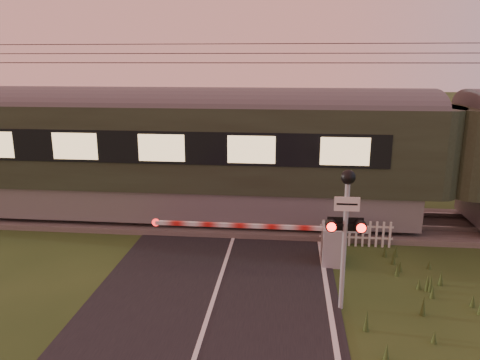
# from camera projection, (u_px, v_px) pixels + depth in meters

# --- Properties ---
(ground) EXTENTS (160.00, 160.00, 0.00)m
(ground) POSITION_uv_depth(u_px,v_px,m) (208.00, 318.00, 10.43)
(ground) COLOR #223815
(ground) RESTS_ON ground
(road) EXTENTS (6.00, 140.00, 0.03)m
(road) POSITION_uv_depth(u_px,v_px,m) (206.00, 323.00, 10.20)
(road) COLOR black
(road) RESTS_ON ground
(track_bed) EXTENTS (140.00, 3.40, 0.39)m
(track_bed) POSITION_uv_depth(u_px,v_px,m) (239.00, 220.00, 16.67)
(track_bed) COLOR #47423D
(track_bed) RESTS_ON ground
(overhead_wires) EXTENTS (120.00, 0.62, 0.62)m
(overhead_wires) POSITION_uv_depth(u_px,v_px,m) (239.00, 56.00, 15.27)
(overhead_wires) COLOR black
(overhead_wires) RESTS_ON ground
(train) EXTENTS (46.86, 3.23, 4.38)m
(train) POSITION_uv_depth(u_px,v_px,m) (446.00, 158.00, 15.38)
(train) COLOR slate
(train) RESTS_ON ground
(boom_gate) EXTENTS (6.18, 0.85, 1.13)m
(boom_gate) POSITION_uv_depth(u_px,v_px,m) (323.00, 242.00, 13.17)
(boom_gate) COLOR gray
(boom_gate) RESTS_ON ground
(crossing_signal) EXTENTS (0.84, 0.35, 3.30)m
(crossing_signal) POSITION_uv_depth(u_px,v_px,m) (346.00, 215.00, 10.29)
(crossing_signal) COLOR gray
(crossing_signal) RESTS_ON ground
(picket_fence) EXTENTS (2.22, 0.07, 0.83)m
(picket_fence) POSITION_uv_depth(u_px,v_px,m) (356.00, 233.00, 14.37)
(picket_fence) COLOR silver
(picket_fence) RESTS_ON ground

